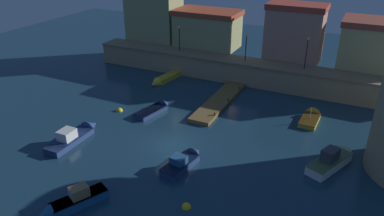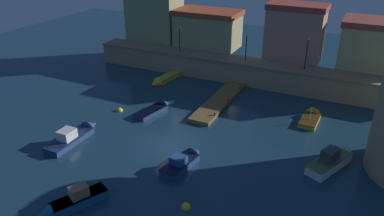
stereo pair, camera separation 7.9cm
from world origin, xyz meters
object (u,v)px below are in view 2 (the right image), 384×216
object	(u,v)px
mooring_buoy_1	(120,111)
mooring_buoy_2	(186,207)
quay_lamp_1	(246,43)
moored_boat_0	(157,108)
quay_lamp_0	(180,35)
moored_boat_1	(334,159)
moored_boat_5	(77,134)
moored_boat_4	(164,79)
moored_boat_8	(311,117)
quay_lamp_2	(307,49)
moored_boat_2	(185,160)
moored_boat_6	(71,202)

from	to	relation	value
mooring_buoy_1	mooring_buoy_2	bearing A→B (deg)	-38.39
quay_lamp_1	moored_boat_0	distance (m)	14.41
mooring_buoy_1	quay_lamp_0	bearing A→B (deg)	89.75
moored_boat_1	moored_boat_5	size ratio (longest dim) A/B	0.96
moored_boat_1	moored_boat_4	bearing A→B (deg)	88.98
quay_lamp_1	moored_boat_1	bearing A→B (deg)	-48.71
moored_boat_8	quay_lamp_0	bearing A→B (deg)	71.80
quay_lamp_2	moored_boat_8	bearing A→B (deg)	-71.19
moored_boat_2	moored_boat_8	world-z (taller)	moored_boat_8
moored_boat_8	moored_boat_5	bearing A→B (deg)	127.46
moored_boat_2	mooring_buoy_2	world-z (taller)	moored_boat_2
mooring_buoy_2	moored_boat_1	bearing A→B (deg)	49.46
moored_boat_8	moored_boat_4	bearing A→B (deg)	84.16
moored_boat_8	mooring_buoy_2	distance (m)	18.74
moored_boat_4	moored_boat_0	bearing A→B (deg)	32.97
quay_lamp_2	moored_boat_0	distance (m)	18.71
quay_lamp_2	moored_boat_5	world-z (taller)	quay_lamp_2
moored_boat_5	mooring_buoy_1	xyz separation A→B (m)	(0.09, 6.62, -0.43)
quay_lamp_2	mooring_buoy_2	distance (m)	25.63
quay_lamp_2	moored_boat_4	world-z (taller)	quay_lamp_2
moored_boat_1	moored_boat_2	bearing A→B (deg)	139.79
moored_boat_0	mooring_buoy_1	distance (m)	4.07
moored_boat_5	moored_boat_6	distance (m)	9.97
quay_lamp_1	mooring_buoy_2	world-z (taller)	quay_lamp_1
quay_lamp_1	moored_boat_1	size ratio (longest dim) A/B	0.55
moored_boat_4	moored_boat_6	bearing A→B (deg)	22.85
quay_lamp_0	moored_boat_6	size ratio (longest dim) A/B	0.66
moored_boat_4	quay_lamp_1	bearing A→B (deg)	123.15
moored_boat_4	mooring_buoy_2	distance (m)	24.54
moored_boat_1	moored_boat_6	distance (m)	21.15
moored_boat_4	moored_boat_5	size ratio (longest dim) A/B	0.97
moored_boat_5	moored_boat_8	world-z (taller)	moored_boat_8
moored_boat_5	quay_lamp_2	bearing A→B (deg)	-39.45
quay_lamp_2	moored_boat_4	size ratio (longest dim) A/B	0.62
quay_lamp_1	moored_boat_2	world-z (taller)	quay_lamp_1
moored_boat_4	mooring_buoy_2	world-z (taller)	moored_boat_4
quay_lamp_0	mooring_buoy_2	distance (m)	28.73
quay_lamp_2	moored_boat_0	size ratio (longest dim) A/B	0.76
quay_lamp_2	moored_boat_8	distance (m)	8.98
moored_boat_4	moored_boat_5	distance (m)	16.37
quay_lamp_2	moored_boat_8	xyz separation A→B (m)	(2.37, -6.96, -5.16)
quay_lamp_1	moored_boat_5	size ratio (longest dim) A/B	0.53
moored_boat_0	moored_boat_4	bearing A→B (deg)	36.42
moored_boat_2	mooring_buoy_1	size ratio (longest dim) A/B	6.82
quay_lamp_0	moored_boat_2	xyz separation A→B (m)	(10.97, -20.13, -4.75)
moored_boat_1	moored_boat_8	bearing A→B (deg)	45.84
moored_boat_2	moored_boat_5	xyz separation A→B (m)	(-11.12, -0.61, 0.03)
moored_boat_6	mooring_buoy_2	size ratio (longest dim) A/B	7.44
moored_boat_2	mooring_buoy_2	xyz separation A→B (m)	(2.50, -4.71, -0.41)
quay_lamp_0	moored_boat_4	bearing A→B (deg)	-90.95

